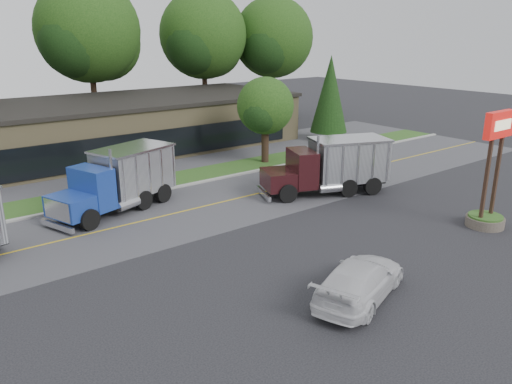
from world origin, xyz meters
TOP-DOWN VIEW (x-y plane):
  - ground at (0.00, 0.00)m, footprint 140.00×140.00m
  - road at (0.00, 9.00)m, footprint 60.00×8.00m
  - center_line at (0.00, 9.00)m, footprint 60.00×0.12m
  - curb at (0.00, 13.20)m, footprint 60.00×0.30m
  - grass_verge at (0.00, 15.00)m, footprint 60.00×3.40m
  - far_parking at (0.00, 20.00)m, footprint 60.00×7.00m
  - strip_mall at (2.00, 26.00)m, footprint 32.00×12.00m
  - bilo_sign at (10.50, -2.50)m, footprint 2.20×1.90m
  - tree_far_c at (4.16, 34.12)m, footprint 10.25×9.65m
  - tree_far_d at (16.15, 33.12)m, footprint 9.83×9.25m
  - tree_far_e at (24.14, 31.11)m, footprint 9.51×8.95m
  - evergreen_right at (20.00, 18.00)m, footprint 3.40×3.40m
  - tree_verge at (10.07, 15.05)m, footprint 4.55×4.29m
  - dump_truck_blue at (-3.19, 11.57)m, footprint 7.80×4.71m
  - dump_truck_maroon at (8.43, 6.42)m, footprint 8.12×5.17m
  - rally_car at (-0.29, -3.42)m, footprint 5.58×3.70m

SIDE VIEW (x-z plane):
  - ground at x=0.00m, z-range 0.00..0.00m
  - road at x=0.00m, z-range -0.01..0.01m
  - center_line at x=0.00m, z-range 0.00..0.00m
  - curb at x=0.00m, z-range -0.06..0.06m
  - grass_verge at x=0.00m, z-range -0.01..0.01m
  - far_parking at x=0.00m, z-range -0.01..0.01m
  - rally_car at x=-0.29m, z-range 0.00..1.50m
  - dump_truck_blue at x=-3.19m, z-range 0.12..3.48m
  - dump_truck_maroon at x=8.43m, z-range 0.12..3.48m
  - strip_mall at x=2.00m, z-range 0.00..4.00m
  - bilo_sign at x=10.50m, z-range -0.95..5.00m
  - tree_verge at x=10.07m, z-range 0.88..7.38m
  - evergreen_right at x=20.00m, z-range 0.38..8.11m
  - tree_far_e at x=24.14m, z-range 1.87..15.44m
  - tree_far_d at x=16.15m, z-range 1.94..15.96m
  - tree_far_c at x=4.16m, z-range 2.02..16.64m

